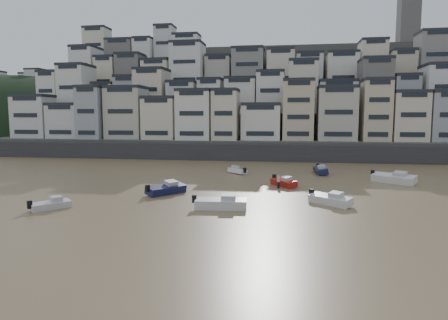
% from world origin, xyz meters
% --- Properties ---
extents(sea_strip, '(340.00, 340.00, 0.00)m').
position_xyz_m(sea_strip, '(-110.00, 145.00, 0.01)').
color(sea_strip, '#465364').
rests_on(sea_strip, ground).
extents(harbor_wall, '(140.00, 3.00, 3.50)m').
position_xyz_m(harbor_wall, '(10.00, 65.00, 1.75)').
color(harbor_wall, '#38383A').
rests_on(harbor_wall, ground).
extents(hillside, '(141.04, 66.00, 50.00)m').
position_xyz_m(hillside, '(14.73, 104.84, 13.01)').
color(hillside, '#4C4C47').
rests_on(hillside, ground).
extents(headland, '(216.00, 135.00, 53.33)m').
position_xyz_m(headland, '(-95.00, 135.00, 0.02)').
color(headland, black).
rests_on(headland, ground).
extents(boat_a, '(5.97, 2.43, 1.59)m').
position_xyz_m(boat_a, '(10.78, 20.39, 0.79)').
color(boat_a, silver).
rests_on(boat_a, ground).
extents(boat_b, '(5.12, 4.70, 1.43)m').
position_xyz_m(boat_b, '(22.11, 24.19, 0.72)').
color(boat_b, silver).
rests_on(boat_b, ground).
extents(boat_j, '(3.77, 4.20, 1.17)m').
position_xyz_m(boat_j, '(-6.49, 17.55, 0.58)').
color(boat_j, silver).
rests_on(boat_j, ground).
extents(boat_e, '(4.17, 4.93, 1.34)m').
position_xyz_m(boat_e, '(17.02, 34.78, 0.67)').
color(boat_e, '#A01913').
rests_on(boat_e, ground).
extents(boat_i, '(2.39, 5.67, 1.50)m').
position_xyz_m(boat_i, '(22.90, 47.39, 0.75)').
color(boat_i, '#131A3B').
rests_on(boat_i, ground).
extents(boat_h, '(3.97, 4.13, 1.18)m').
position_xyz_m(boat_h, '(9.33, 45.65, 0.59)').
color(boat_h, silver).
rests_on(boat_h, ground).
extents(boat_c, '(4.83, 5.62, 1.53)m').
position_xyz_m(boat_c, '(2.86, 27.05, 0.77)').
color(boat_c, '#151A44').
rests_on(boat_c, ground).
extents(boat_g, '(6.50, 5.36, 1.75)m').
position_xyz_m(boat_g, '(32.42, 39.67, 0.88)').
color(boat_g, silver).
rests_on(boat_g, ground).
extents(person_pink, '(0.44, 0.44, 1.74)m').
position_xyz_m(person_pink, '(16.37, 33.40, 0.87)').
color(person_pink, '#D3A895').
rests_on(person_pink, ground).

